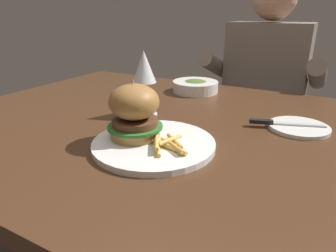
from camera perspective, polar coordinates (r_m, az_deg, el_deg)
dining_table at (r=0.84m, az=2.66°, el=-4.64°), size 1.41×0.98×0.74m
main_plate at (r=0.68m, az=-2.72°, el=-3.43°), size 0.28×0.28×0.01m
burger_sandwich at (r=0.68m, az=-6.42°, el=2.83°), size 0.13×0.13×0.13m
fries_pile at (r=0.64m, az=-0.03°, el=-3.50°), size 0.10×0.10×0.02m
wine_glass at (r=0.85m, az=-4.57°, el=10.72°), size 0.07×0.07×0.19m
bread_plate at (r=0.85m, az=23.63°, el=-0.22°), size 0.15×0.15×0.01m
table_knife at (r=0.83m, az=20.47°, el=0.55°), size 0.19×0.08×0.01m
soup_bowl at (r=1.14m, az=5.23°, el=7.60°), size 0.17×0.17×0.05m
diner_person at (r=1.55m, az=17.36°, el=2.64°), size 0.51×0.36×1.18m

